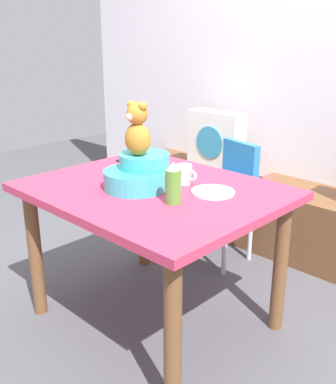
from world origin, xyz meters
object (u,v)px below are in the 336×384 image
Objects in this scene: infant_seat_teal at (138,173)px; dinner_plate_near at (213,192)px; coffee_mug at (184,174)px; pillow_floral_left at (216,141)px; highchair at (224,186)px; cell_phone at (127,162)px; book_stack at (256,175)px; teddy_bear at (137,130)px; dining_table at (154,208)px; ketchup_bottle at (173,184)px.

infant_seat_teal is 1.65× the size of dinner_plate_near.
infant_seat_teal is 2.75× the size of coffee_mug.
pillow_floral_left reaches higher than highchair.
coffee_mug reaches higher than cell_phone.
infant_seat_teal is 0.23m from coffee_mug.
pillow_floral_left is at bearing 112.88° from infant_seat_teal.
teddy_bear is at bearing -82.40° from book_stack.
pillow_floral_left is 1.76× the size of teddy_bear.
dining_table is 0.48m from cell_phone.
dining_table is 0.31m from dinner_plate_near.
pillow_floral_left is 0.41m from book_stack.
coffee_mug is (-0.15, 0.24, -0.04)m from ketchup_bottle.
coffee_mug is at bearing -58.69° from pillow_floral_left.
highchair is 4.27× the size of ketchup_bottle.
ketchup_bottle is (0.39, -0.88, 0.31)m from highchair.
coffee_mug is (0.11, 0.20, -0.02)m from infant_seat_teal.
teddy_bear reaches higher than ketchup_bottle.
book_stack is at bearing -1.14° from cell_phone.
dining_table is at bearing 51.45° from teddy_bear.
pillow_floral_left is at bearing 134.38° from highchair.
teddy_bear is 1.25× the size of dinner_plate_near.
ketchup_bottle is 1.28× the size of cell_phone.
infant_seat_teal is 0.21m from teddy_bear.
cell_phone is (-0.25, -0.59, 0.22)m from highchair.
coffee_mug is (0.11, 0.20, -0.23)m from teddy_bear.
dining_table is 1.48× the size of highchair.
pillow_floral_left is at bearing 112.87° from teddy_bear.
highchair is 0.68m from cell_phone.
coffee_mug is at bearing 122.12° from ketchup_bottle.
dining_table is 0.22m from coffee_mug.
ketchup_bottle reaches higher than book_stack.
ketchup_bottle reaches higher than coffee_mug.
book_stack is 1.43m from ketchup_bottle.
coffee_mug is at bearing 175.66° from dinner_plate_near.
teddy_bear is 1.35× the size of ketchup_bottle.
dining_table is at bearing -153.77° from dinner_plate_near.
teddy_bear reaches higher than pillow_floral_left.
teddy_bear reaches higher than highchair.
dining_table is 0.19m from infant_seat_teal.
book_stack is 1.25m from dining_table.
book_stack is 0.44m from highchair.
dining_table is 8.14× the size of cell_phone.
infant_seat_teal is 2.29× the size of cell_phone.
book_stack is 0.25× the size of highchair.
pillow_floral_left reaches higher than book_stack.
infant_seat_teal reaches higher than coffee_mug.
pillow_floral_left is at bearing -176.68° from book_stack.
ketchup_bottle reaches higher than dinner_plate_near.
highchair is at bearing 123.05° from dinner_plate_near.
teddy_bear is at bearing -90.00° from infant_seat_teal.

